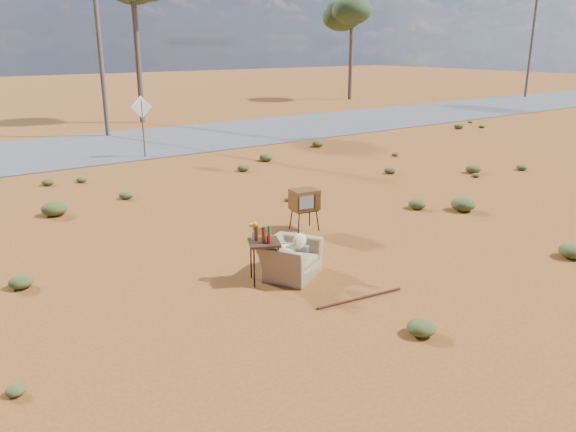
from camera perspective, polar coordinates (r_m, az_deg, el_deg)
ground at (r=10.18m, az=3.51°, el=-5.77°), size 140.00×140.00×0.00m
highway at (r=23.36m, az=-20.50°, el=6.39°), size 140.00×7.00×0.04m
armchair at (r=9.95m, az=0.32°, el=-3.79°), size 1.29×1.21×0.87m
tv_unit at (r=12.22m, az=1.69°, el=1.62°), size 0.64×0.54×0.92m
side_table at (r=9.56m, az=-2.67°, el=-2.41°), size 0.68×0.68×1.04m
rusty_bar at (r=9.23m, az=7.35°, el=-8.27°), size 1.59×0.27×0.04m
road_sign at (r=20.78m, az=-14.60°, el=9.85°), size 0.78×0.06×2.19m
eucalyptus_right at (r=41.97m, az=6.53°, el=19.80°), size 3.20×3.20×7.10m
utility_pole_center at (r=25.99m, az=-18.66°, el=16.75°), size 1.40×0.20×8.00m
utility_pole_east at (r=47.00m, az=23.53°, el=16.07°), size 1.40×0.20×8.00m
scrub_patch at (r=13.29m, az=-11.37°, el=0.12°), size 17.49×8.07×0.33m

